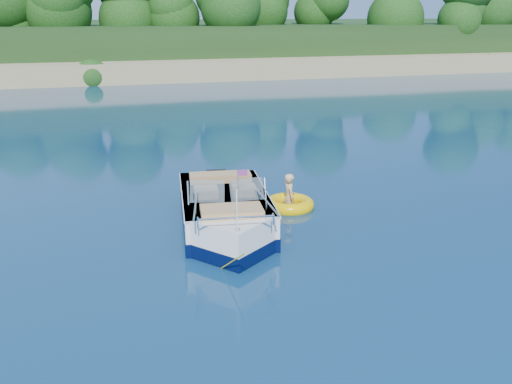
# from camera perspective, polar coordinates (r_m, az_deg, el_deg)

# --- Properties ---
(ground) EXTENTS (160.00, 160.00, 0.00)m
(ground) POSITION_cam_1_polar(r_m,az_deg,el_deg) (11.65, 14.71, -8.64)
(ground) COLOR #081F3E
(ground) RESTS_ON ground
(shoreline) EXTENTS (170.00, 59.00, 6.00)m
(shoreline) POSITION_cam_1_polar(r_m,az_deg,el_deg) (72.95, -12.47, 13.88)
(shoreline) COLOR tan
(shoreline) RESTS_ON ground
(treeline) EXTENTS (150.00, 7.12, 8.19)m
(treeline) POSITION_cam_1_polar(r_m,az_deg,el_deg) (50.19, -10.55, 17.79)
(treeline) COLOR black
(treeline) RESTS_ON ground
(motorboat) EXTENTS (2.58, 5.79, 1.93)m
(motorboat) POSITION_cam_1_polar(r_m,az_deg,el_deg) (13.68, -3.01, -2.37)
(motorboat) COLOR white
(motorboat) RESTS_ON ground
(tow_tube) EXTENTS (1.50, 1.50, 0.36)m
(tow_tube) POSITION_cam_1_polar(r_m,az_deg,el_deg) (15.36, 3.34, -1.25)
(tow_tube) COLOR #F5BC01
(tow_tube) RESTS_ON ground
(boy) EXTENTS (0.35, 0.75, 1.45)m
(boy) POSITION_cam_1_polar(r_m,az_deg,el_deg) (15.45, 3.27, -1.50)
(boy) COLOR #E0A775
(boy) RESTS_ON ground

